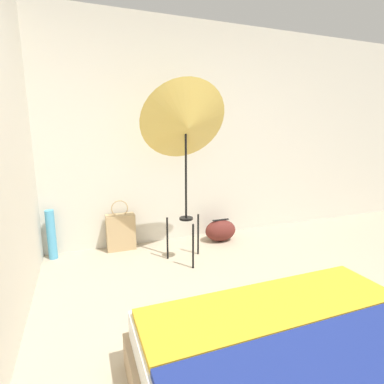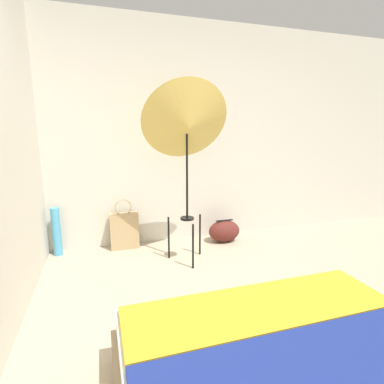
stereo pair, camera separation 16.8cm
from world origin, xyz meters
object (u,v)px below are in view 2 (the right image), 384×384
photo_umbrella (187,125)px  tote_bag (124,230)px  duffel_bag (224,231)px  paper_roll (57,232)px

photo_umbrella → tote_bag: size_ratio=3.13×
tote_bag → photo_umbrella: bearing=-42.1°
duffel_bag → paper_roll: size_ratio=0.73×
paper_roll → duffel_bag: bearing=-4.7°
paper_roll → photo_umbrella: bearing=-22.3°
tote_bag → duffel_bag: 1.21m
photo_umbrella → duffel_bag: bearing=33.3°
photo_umbrella → tote_bag: photo_umbrella is taller
photo_umbrella → paper_roll: size_ratio=3.41×
tote_bag → duffel_bag: size_ratio=1.49×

